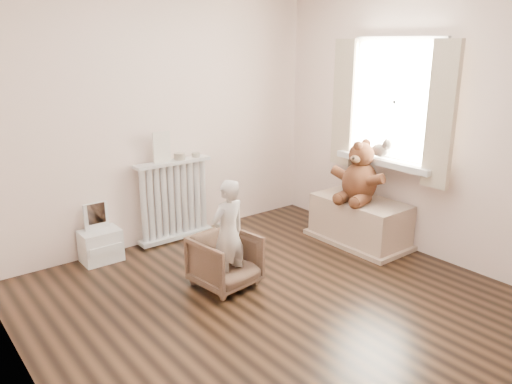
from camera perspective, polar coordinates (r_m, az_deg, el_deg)
floor at (r=4.10m, az=2.28°, el=-12.61°), size 3.60×3.60×0.01m
back_wall at (r=5.13m, az=-10.80°, el=8.53°), size 3.60×0.02×2.60m
left_wall at (r=2.85m, az=-26.17°, el=0.53°), size 0.02×3.60×2.60m
right_wall at (r=4.99m, az=18.61°, el=7.73°), size 0.02×3.60×2.60m
window at (r=5.11m, az=15.69°, el=9.88°), size 0.03×0.90×1.10m
window_sill at (r=5.13m, az=14.58°, el=3.40°), size 0.22×1.10×0.06m
curtain_left at (r=4.71m, az=20.42°, el=8.16°), size 0.06×0.26×1.30m
curtain_right at (r=5.39m, az=10.02°, el=9.93°), size 0.06×0.26×1.30m
radiator at (r=5.25m, az=-9.27°, el=-1.43°), size 0.81×0.15×0.86m
paper_doll at (r=5.04m, az=-10.73°, el=5.07°), size 0.19×0.02×0.31m
tin_a at (r=5.15m, az=-8.73°, el=4.05°), size 0.11×0.11×0.07m
tin_b at (r=5.25m, az=-6.91°, el=4.24°), size 0.08×0.08×0.05m
toy_vanity at (r=4.94m, az=-17.44°, el=-4.59°), size 0.36×0.26×0.57m
armchair at (r=4.29m, az=-3.54°, el=-7.84°), size 0.55×0.56×0.46m
child at (r=4.15m, az=-3.21°, el=-4.82°), size 0.37×0.26×0.93m
toy_bench at (r=5.30m, az=11.75°, el=-3.55°), size 0.52×0.98×0.46m
teddy_bear at (r=5.13m, az=11.78°, el=1.28°), size 0.57×0.48×0.61m
plush_cat at (r=5.14m, az=14.03°, el=4.94°), size 0.22×0.27×0.20m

